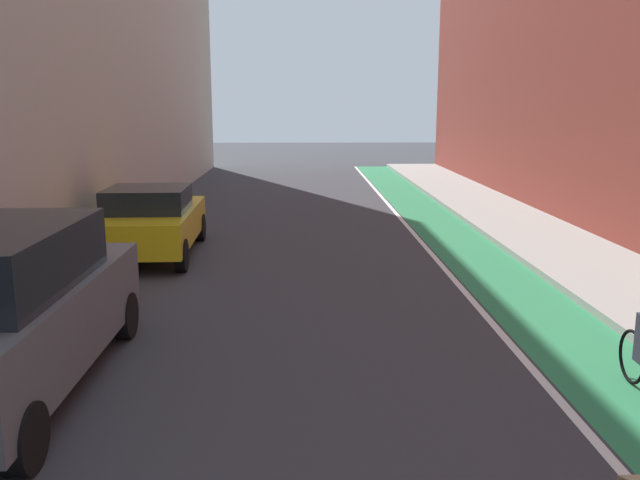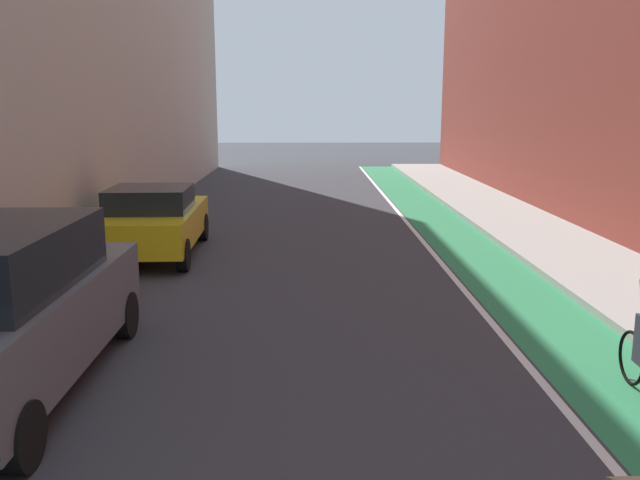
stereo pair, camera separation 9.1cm
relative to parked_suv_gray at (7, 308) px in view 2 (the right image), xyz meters
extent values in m
plane|color=#38383D|center=(3.44, 5.68, -1.02)|extent=(91.53, 91.53, 0.00)
cube|color=#2D8451|center=(7.13, 7.68, -1.02)|extent=(1.60, 41.60, 0.00)
cube|color=white|center=(6.23, 7.68, -1.02)|extent=(0.12, 41.60, 0.00)
cube|color=#A8A59E|center=(9.23, 7.68, -0.95)|extent=(2.61, 41.60, 0.14)
cube|color=#595B60|center=(0.00, 0.07, -0.21)|extent=(1.78, 4.66, 0.95)
cylinder|color=black|center=(-0.81, 1.84, -0.69)|extent=(0.22, 0.66, 0.66)
cylinder|color=black|center=(0.80, 1.84, -0.69)|extent=(0.22, 0.66, 0.66)
cylinder|color=black|center=(0.81, -1.71, -0.69)|extent=(0.22, 0.66, 0.66)
cube|color=yellow|center=(0.00, 7.22, -0.34)|extent=(2.03, 4.26, 0.70)
cube|color=black|center=(0.01, 7.01, 0.24)|extent=(1.73, 1.82, 0.55)
cylinder|color=black|center=(-0.92, 8.75, -0.69)|extent=(0.24, 0.67, 0.66)
cylinder|color=black|center=(0.83, 8.80, -0.69)|extent=(0.24, 0.67, 0.66)
cylinder|color=black|center=(-0.83, 5.64, -0.69)|extent=(0.24, 0.67, 0.66)
cylinder|color=black|center=(0.92, 5.69, -0.69)|extent=(0.24, 0.67, 0.66)
torus|color=black|center=(7.25, 0.10, -0.69)|extent=(0.07, 0.65, 0.65)
camera|label=1|loc=(3.32, -7.29, 2.26)|focal=37.37mm
camera|label=2|loc=(3.41, -7.30, 2.26)|focal=37.37mm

